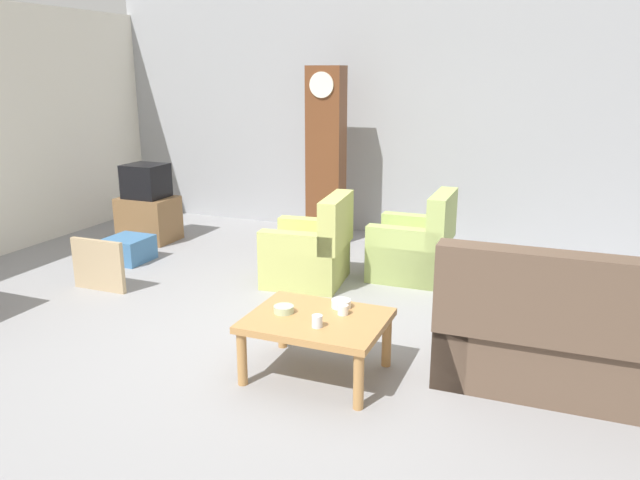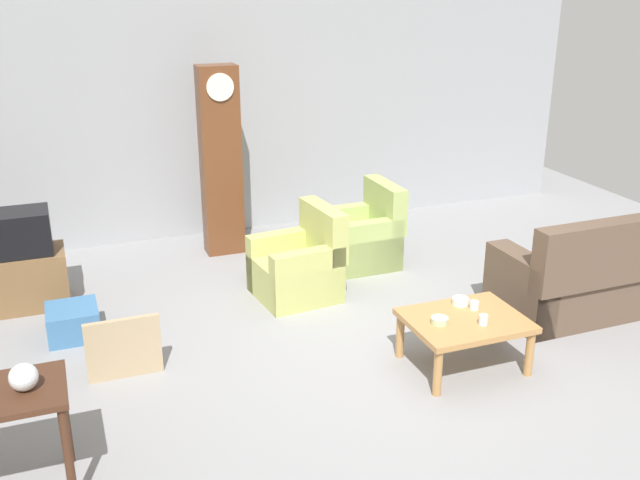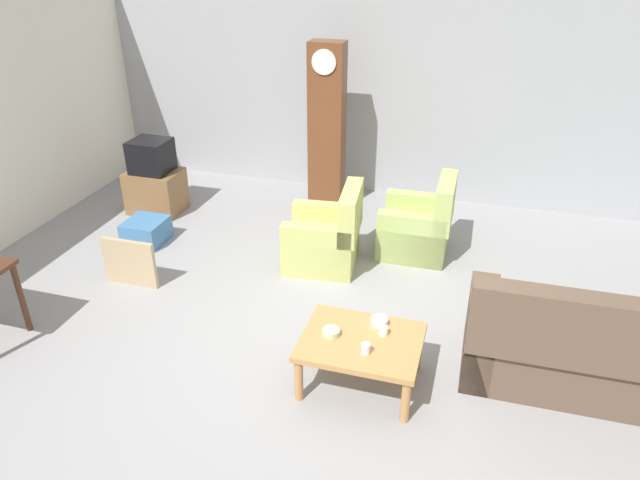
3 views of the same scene
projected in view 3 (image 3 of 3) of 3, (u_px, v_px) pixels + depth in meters
ground_plane at (327, 339)px, 5.43m from camera, size 10.40×10.40×0.00m
garage_door_wall at (403, 79)px, 7.73m from camera, size 8.40×0.16×3.20m
couch_floral at (600, 354)px, 4.68m from camera, size 2.11×0.91×1.04m
armchair_olive_near at (326, 239)px, 6.51m from camera, size 0.87×0.84×0.92m
armchair_olive_far at (419, 228)px, 6.76m from camera, size 0.80×0.77×0.92m
coffee_table_wood at (361, 346)px, 4.73m from camera, size 0.96×0.76×0.44m
grandfather_clock at (327, 128)px, 7.52m from camera, size 0.44×0.30×2.17m
tv_stand_cabinet at (156, 191)px, 7.77m from camera, size 0.68×0.52×0.56m
tv_crt at (151, 156)px, 7.54m from camera, size 0.48×0.44×0.42m
framed_picture_leaning at (130, 263)px, 6.15m from camera, size 0.60×0.05×0.52m
storage_box_blue at (146, 231)px, 7.05m from camera, size 0.45×0.47×0.28m
cup_white_porcelain at (383, 331)px, 4.75m from camera, size 0.08×0.08×0.07m
cup_blue_rimmed at (366, 348)px, 4.53m from camera, size 0.07×0.07×0.08m
bowl_white_stacked at (379, 321)px, 4.87m from camera, size 0.14×0.14×0.06m
bowl_shallow_green at (331, 332)px, 4.74m from camera, size 0.14×0.14×0.05m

